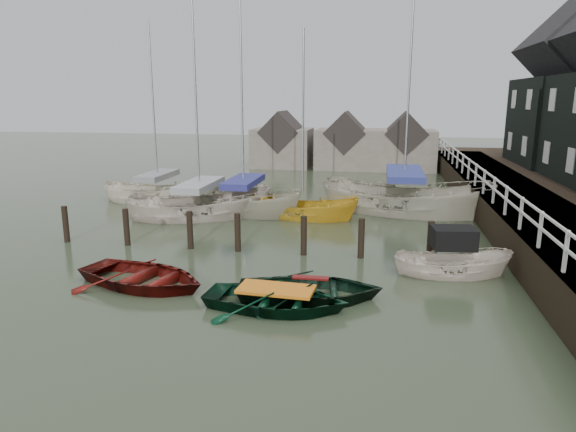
% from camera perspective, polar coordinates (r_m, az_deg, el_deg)
% --- Properties ---
extents(ground, '(120.00, 120.00, 0.00)m').
position_cam_1_polar(ground, '(15.63, -4.32, -7.30)').
color(ground, '#2F3A25').
rests_on(ground, ground).
extents(pier, '(3.04, 32.00, 2.70)m').
position_cam_1_polar(pier, '(25.27, 23.19, 1.24)').
color(pier, black).
rests_on(pier, ground).
extents(mooring_pilings, '(13.72, 0.22, 1.80)m').
position_cam_1_polar(mooring_pilings, '(18.51, -5.35, -2.43)').
color(mooring_pilings, black).
rests_on(mooring_pilings, ground).
extents(far_sheds, '(14.00, 4.08, 4.39)m').
position_cam_1_polar(far_sheds, '(40.43, 6.19, 7.94)').
color(far_sheds, '#665B51').
rests_on(far_sheds, ground).
extents(rowboat_red, '(4.77, 3.96, 0.85)m').
position_cam_1_polar(rowboat_red, '(15.86, -15.75, -7.47)').
color(rowboat_red, '#54100C').
rests_on(rowboat_red, ground).
extents(rowboat_green, '(3.98, 2.96, 0.79)m').
position_cam_1_polar(rowboat_green, '(13.73, -1.32, -10.23)').
color(rowboat_green, black).
rests_on(rowboat_green, ground).
extents(rowboat_dkgreen, '(4.32, 3.35, 0.82)m').
position_cam_1_polar(rowboat_dkgreen, '(14.34, 2.50, -9.21)').
color(rowboat_dkgreen, black).
rests_on(rowboat_dkgreen, ground).
extents(motorboat, '(3.77, 1.78, 2.18)m').
position_cam_1_polar(motorboat, '(16.93, 17.73, -5.84)').
color(motorboat, beige).
rests_on(motorboat, ground).
extents(sailboat_a, '(7.03, 4.75, 11.56)m').
position_cam_1_polar(sailboat_a, '(24.08, -9.70, 0.01)').
color(sailboat_a, beige).
rests_on(sailboat_a, ground).
extents(sailboat_b, '(6.95, 4.80, 11.85)m').
position_cam_1_polar(sailboat_b, '(24.85, -4.90, 0.56)').
color(sailboat_b, '#B8B39D').
rests_on(sailboat_b, ground).
extents(sailboat_c, '(5.60, 3.00, 9.34)m').
position_cam_1_polar(sailboat_c, '(23.77, 1.61, -0.10)').
color(sailboat_c, gold).
rests_on(sailboat_c, ground).
extents(sailboat_d, '(8.90, 5.45, 12.00)m').
position_cam_1_polar(sailboat_d, '(25.40, 12.63, 0.54)').
color(sailboat_d, beige).
rests_on(sailboat_d, ground).
extents(sailboat_e, '(6.12, 2.71, 10.35)m').
position_cam_1_polar(sailboat_e, '(28.27, -14.17, 1.73)').
color(sailboat_e, silver).
rests_on(sailboat_e, ground).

